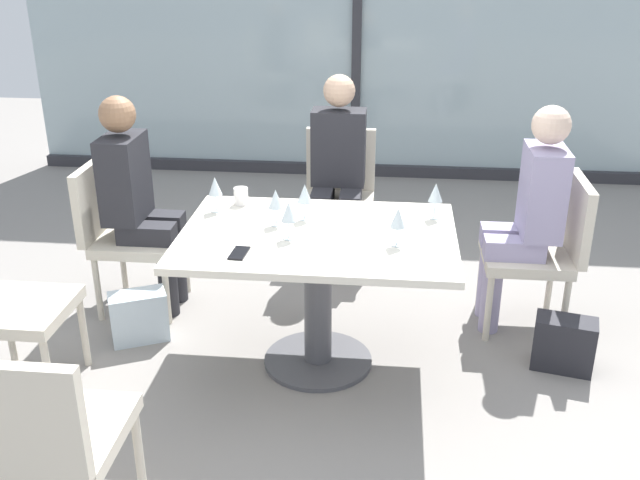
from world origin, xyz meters
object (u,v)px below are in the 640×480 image
Objects in this scene: chair_front_left at (44,434)px; wine_glass_2 at (276,200)px; dining_table_main at (318,265)px; person_far_left at (137,195)px; wine_glass_4 at (436,193)px; person_near_window at (338,165)px; coffee_cup at (241,196)px; wine_glass_1 at (289,213)px; chair_far_left at (122,228)px; chair_far_right at (545,245)px; handbag_0 at (139,317)px; wine_glass_0 at (398,219)px; wine_glass_5 at (305,194)px; wine_glass_3 at (215,187)px; cell_phone_on_table at (239,253)px; chair_near_window at (339,190)px; person_far_right at (529,209)px; handbag_1 at (564,344)px.

wine_glass_2 is (0.58, 1.39, 0.37)m from chair_front_left.
person_far_left is (-1.08, 0.52, 0.14)m from dining_table_main.
wine_glass_4 is at bearing 12.70° from wine_glass_2.
person_near_window is 14.00× the size of coffee_cup.
chair_far_left is at bearing 150.52° from wine_glass_1.
handbag_0 is at bearing -169.95° from chair_far_right.
wine_glass_0 reaches higher than handbag_0.
wine_glass_5 is at bearing 34.93° from wine_glass_2.
wine_glass_1 is 0.26m from wine_glass_5.
chair_far_right is 1.37m from wine_glass_5.
wine_glass_5 is at bearing -172.63° from wine_glass_4.
coffee_cup is (-0.45, -0.84, 0.08)m from person_near_window.
wine_glass_3 is at bearing -120.14° from person_near_window.
chair_far_right is 1.39m from person_near_window.
chair_far_left is at bearing -150.30° from person_near_window.
wine_glass_1 is (-1.32, -0.60, 0.37)m from chair_far_right.
chair_front_left is 2.64m from person_near_window.
chair_far_right is at bearing 0.00° from chair_far_left.
wine_glass_2 is at bearing -28.83° from handbag_0.
person_far_left reaches higher than handbag_0.
handbag_0 is (-0.99, 0.13, -0.42)m from dining_table_main.
wine_glass_2 is 0.37m from wine_glass_3.
chair_front_left is 4.70× the size of wine_glass_1.
wine_glass_3 and wine_glass_5 have the same top height.
wine_glass_4 is 1.05m from cell_phone_on_table.
chair_far_right is 1.00× the size of chair_front_left.
handbag_0 is (-1.56, -0.13, -0.72)m from wine_glass_4.
person_near_window reaches higher than wine_glass_2.
chair_near_window is 1.51m from wine_glass_0.
person_far_right is 6.81× the size of wine_glass_1.
wine_glass_2 is 0.80m from wine_glass_4.
chair_far_left is 9.67× the size of coffee_cup.
chair_far_right is 2.70m from chair_front_left.
coffee_cup is at bearing -173.95° from person_far_right.
person_far_left is 0.66m from coffee_cup.
wine_glass_3 is 1.00× the size of wine_glass_4.
cell_phone_on_table is 0.48× the size of handbag_0.
wine_glass_0 is at bearing -2.83° from wine_glass_1.
wine_glass_2 and wine_glass_5 have the same top height.
chair_far_left is at bearing 102.08° from chair_front_left.
wine_glass_5 is at bearing 115.94° from dining_table_main.
chair_near_window is at bearing 84.74° from wine_glass_1.
person_near_window is 6.81× the size of wine_glass_2.
handbag_1 is (2.24, -0.05, 0.00)m from handbag_0.
chair_far_left is (-1.19, 0.52, -0.06)m from dining_table_main.
wine_glass_3 is at bearing -133.07° from coffee_cup.
wine_glass_3 is at bearing -170.99° from chair_far_right.
person_far_left is 14.00× the size of coffee_cup.
person_far_right reaches higher than wine_glass_4.
wine_glass_3 is at bearing -170.40° from person_far_right.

